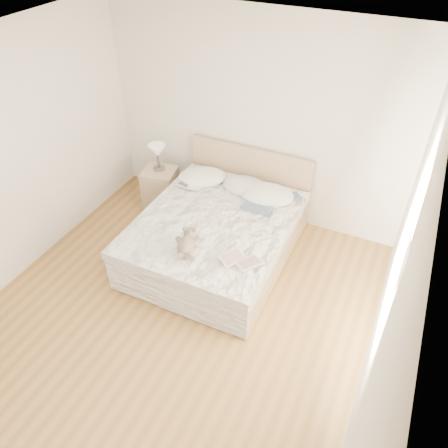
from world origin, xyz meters
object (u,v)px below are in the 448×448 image
at_px(nightstand, 161,187).
at_px(teddy_bear, 186,249).
at_px(table_lamp, 157,152).
at_px(childrens_book, 241,261).
at_px(bed, 218,234).
at_px(photo_book, 191,185).

relative_size(nightstand, teddy_bear, 1.66).
height_order(table_lamp, childrens_book, table_lamp).
xyz_separation_m(bed, nightstand, (-1.20, 0.61, -0.03)).
height_order(photo_book, childrens_book, same).
relative_size(bed, photo_book, 6.48).
bearing_deg(childrens_book, photo_book, 173.13).
height_order(bed, table_lamp, bed).
bearing_deg(nightstand, bed, -26.93).
distance_m(table_lamp, photo_book, 0.72).
bearing_deg(childrens_book, teddy_bear, -134.95).
xyz_separation_m(photo_book, teddy_bear, (0.56, -1.13, 0.02)).
bearing_deg(bed, childrens_book, -47.73).
distance_m(childrens_book, teddy_bear, 0.60).
xyz_separation_m(table_lamp, childrens_book, (1.79, -1.27, -0.20)).
xyz_separation_m(table_lamp, photo_book, (0.65, -0.24, -0.20)).
bearing_deg(teddy_bear, bed, 68.48).
relative_size(nightstand, table_lamp, 1.51).
bearing_deg(nightstand, photo_book, -18.38).
bearing_deg(photo_book, bed, -32.06).
xyz_separation_m(bed, table_lamp, (-1.22, 0.65, 0.52)).
bearing_deg(bed, teddy_bear, -91.46).
relative_size(nightstand, photo_book, 1.69).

